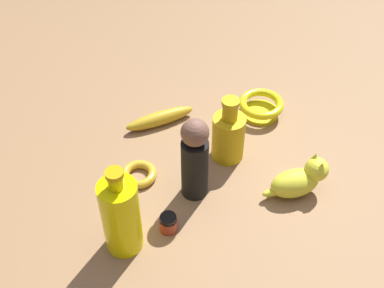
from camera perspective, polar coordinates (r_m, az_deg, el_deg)
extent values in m
plane|color=#936D47|center=(1.23, 0.00, -2.48)|extent=(2.00, 2.00, 0.00)
torus|color=gold|center=(1.20, -6.02, -3.42)|extent=(0.09, 0.09, 0.02)
cylinder|color=#9F331F|center=(1.10, -2.68, -9.04)|extent=(0.04, 0.04, 0.03)
cylinder|color=#BDA10F|center=(1.09, -2.70, -8.60)|extent=(0.03, 0.03, 0.00)
cylinder|color=black|center=(1.08, -2.72, -8.38)|extent=(0.04, 0.04, 0.01)
cylinder|color=gold|center=(1.37, 7.70, 3.55)|extent=(0.10, 0.10, 0.01)
torus|color=yellow|center=(1.36, 7.82, 4.51)|extent=(0.12, 0.12, 0.02)
ellipsoid|color=yellow|center=(1.17, 11.53, -4.34)|extent=(0.12, 0.08, 0.07)
sphere|color=yellow|center=(1.17, 13.88, -2.80)|extent=(0.05, 0.05, 0.05)
cone|color=yellow|center=(1.16, 13.74, -1.50)|extent=(0.02, 0.02, 0.02)
cone|color=yellow|center=(1.14, 14.42, -2.53)|extent=(0.02, 0.02, 0.02)
ellipsoid|color=yellow|center=(1.16, 9.13, -5.38)|extent=(0.05, 0.03, 0.02)
ellipsoid|color=gold|center=(1.33, -3.64, 2.91)|extent=(0.19, 0.09, 0.04)
cylinder|color=yellow|center=(1.02, -8.01, -8.14)|extent=(0.08, 0.08, 0.18)
cylinder|color=yellow|center=(0.94, -8.64, -4.21)|extent=(0.03, 0.03, 0.03)
cylinder|color=#C59808|center=(0.93, -8.77, -3.35)|extent=(0.04, 0.04, 0.01)
cylinder|color=black|center=(1.12, 0.31, -2.76)|extent=(0.08, 0.08, 0.16)
sphere|color=brown|center=(1.04, 0.33, 1.29)|extent=(0.06, 0.06, 0.06)
cylinder|color=gold|center=(1.21, 4.12, 0.74)|extent=(0.08, 0.08, 0.12)
cylinder|color=gold|center=(1.16, 4.32, 3.67)|extent=(0.04, 0.04, 0.04)
cylinder|color=gold|center=(1.14, 4.39, 4.72)|extent=(0.04, 0.04, 0.01)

